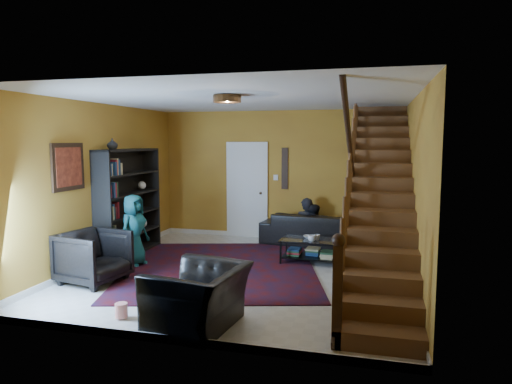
# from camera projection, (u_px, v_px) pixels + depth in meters

# --- Properties ---
(floor) EXTENTS (5.50, 5.50, 0.00)m
(floor) POSITION_uv_depth(u_px,v_px,m) (244.00, 272.00, 7.48)
(floor) COLOR beige
(floor) RESTS_ON ground
(room) EXTENTS (5.50, 5.50, 5.50)m
(room) POSITION_uv_depth(u_px,v_px,m) (198.00, 247.00, 9.09)
(room) COLOR gold
(room) RESTS_ON ground
(staircase) EXTENTS (0.95, 5.02, 3.18)m
(staircase) POSITION_uv_depth(u_px,v_px,m) (380.00, 192.00, 6.80)
(staircase) COLOR brown
(staircase) RESTS_ON floor
(bookshelf) EXTENTS (0.35, 1.80, 2.00)m
(bookshelf) POSITION_uv_depth(u_px,v_px,m) (129.00, 204.00, 8.55)
(bookshelf) COLOR black
(bookshelf) RESTS_ON floor
(door) EXTENTS (0.82, 0.05, 2.05)m
(door) POSITION_uv_depth(u_px,v_px,m) (247.00, 191.00, 10.17)
(door) COLOR silver
(door) RESTS_ON floor
(framed_picture) EXTENTS (0.04, 0.74, 0.74)m
(framed_picture) POSITION_uv_depth(u_px,v_px,m) (68.00, 167.00, 7.06)
(framed_picture) COLOR #9C381C
(framed_picture) RESTS_ON room
(wall_hanging) EXTENTS (0.14, 0.03, 0.90)m
(wall_hanging) POSITION_uv_depth(u_px,v_px,m) (285.00, 169.00, 9.90)
(wall_hanging) COLOR black
(wall_hanging) RESTS_ON room
(ceiling_fixture) EXTENTS (0.40, 0.40, 0.10)m
(ceiling_fixture) POSITION_uv_depth(u_px,v_px,m) (227.00, 99.00, 6.41)
(ceiling_fixture) COLOR #3F2814
(ceiling_fixture) RESTS_ON room
(rug) EXTENTS (3.97, 4.29, 0.02)m
(rug) POSITION_uv_depth(u_px,v_px,m) (220.00, 268.00, 7.73)
(rug) COLOR #3F0B0D
(rug) RESTS_ON floor
(sofa) EXTENTS (2.36, 1.17, 0.66)m
(sofa) POSITION_uv_depth(u_px,v_px,m) (317.00, 229.00, 9.43)
(sofa) COLOR black
(sofa) RESTS_ON floor
(armchair_left) EXTENTS (1.02, 1.00, 0.80)m
(armchair_left) POSITION_uv_depth(u_px,v_px,m) (94.00, 257.00, 6.90)
(armchair_left) COLOR black
(armchair_left) RESTS_ON floor
(armchair_right) EXTENTS (1.09, 1.21, 0.71)m
(armchair_right) POSITION_uv_depth(u_px,v_px,m) (198.00, 297.00, 5.25)
(armchair_right) COLOR black
(armchair_right) RESTS_ON floor
(person_adult_a) EXTENTS (0.54, 0.37, 1.42)m
(person_adult_a) POSITION_uv_depth(u_px,v_px,m) (306.00, 231.00, 9.54)
(person_adult_a) COLOR black
(person_adult_a) RESTS_ON sofa
(person_adult_b) EXTENTS (0.63, 0.49, 1.30)m
(person_adult_b) POSITION_uv_depth(u_px,v_px,m) (312.00, 235.00, 9.52)
(person_adult_b) COLOR black
(person_adult_b) RESTS_ON sofa
(person_child) EXTENTS (0.49, 0.67, 1.24)m
(person_child) POSITION_uv_depth(u_px,v_px,m) (134.00, 230.00, 7.85)
(person_child) COLOR #175559
(person_child) RESTS_ON armchair_left
(coffee_table) EXTENTS (1.13, 0.70, 0.42)m
(coffee_table) POSITION_uv_depth(u_px,v_px,m) (312.00, 249.00, 8.09)
(coffee_table) COLOR black
(coffee_table) RESTS_ON floor
(cup_a) EXTENTS (0.17, 0.17, 0.11)m
(cup_a) POSITION_uv_depth(u_px,v_px,m) (312.00, 238.00, 7.90)
(cup_a) COLOR #999999
(cup_a) RESTS_ON coffee_table
(cup_b) EXTENTS (0.14, 0.14, 0.10)m
(cup_b) POSITION_uv_depth(u_px,v_px,m) (317.00, 237.00, 7.98)
(cup_b) COLOR #999999
(cup_b) RESTS_ON coffee_table
(bowl) EXTENTS (0.22, 0.22, 0.05)m
(bowl) POSITION_uv_depth(u_px,v_px,m) (309.00, 237.00, 8.14)
(bowl) COLOR #999999
(bowl) RESTS_ON coffee_table
(vase) EXTENTS (0.18, 0.18, 0.19)m
(vase) POSITION_uv_depth(u_px,v_px,m) (112.00, 144.00, 7.95)
(vase) COLOR #999999
(vase) RESTS_ON bookshelf
(popcorn_bucket) EXTENTS (0.17, 0.17, 0.17)m
(popcorn_bucket) POSITION_uv_depth(u_px,v_px,m) (121.00, 310.00, 5.53)
(popcorn_bucket) COLOR red
(popcorn_bucket) RESTS_ON rug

